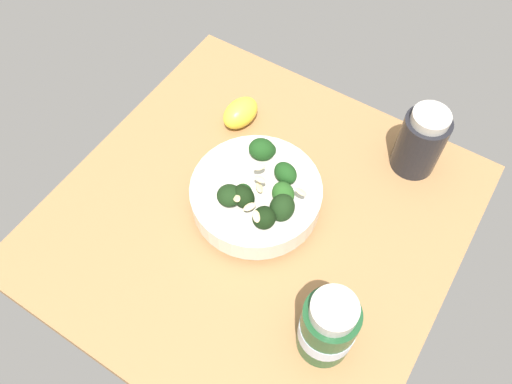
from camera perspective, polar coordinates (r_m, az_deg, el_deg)
ground_plane at (r=78.11cm, az=-0.08°, el=-3.32°), size 57.23×57.23×4.02cm
bowl_of_broccoli at (r=73.98cm, az=0.12°, el=-0.22°), size 18.97×18.97×8.94cm
lemon_wedge at (r=85.10cm, az=-1.74°, el=8.78°), size 7.43×5.58×4.39cm
bottle_tall at (r=63.95cm, az=7.97°, el=-14.65°), size 6.95×6.95×12.89cm
bottle_short at (r=80.90cm, az=17.83°, el=5.38°), size 6.89×6.89×11.59cm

